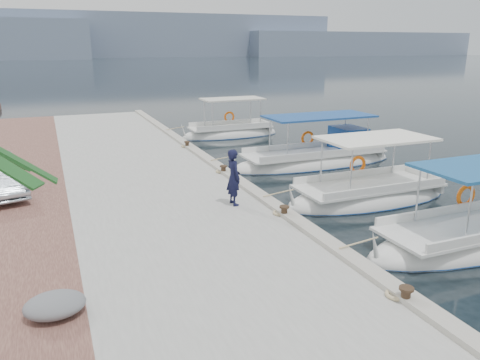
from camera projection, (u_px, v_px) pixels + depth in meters
name	position (u px, v px, depth m)	size (l,w,h in m)	color
ground	(322.00, 252.00, 12.30)	(400.00, 400.00, 0.00)	black
concrete_quay	(165.00, 200.00, 15.58)	(6.00, 40.00, 0.50)	#9D9D98
quay_curb	(242.00, 182.00, 16.51)	(0.44, 40.00, 0.12)	#A5A092
distant_hills	(131.00, 39.00, 200.07)	(330.00, 60.00, 18.00)	slate
fishing_caique_c	(368.00, 197.00, 16.30)	(6.29, 2.38, 2.83)	silver
fishing_caique_d	(316.00, 160.00, 21.20)	(8.03, 2.37, 2.83)	silver
fishing_caique_e	(230.00, 134.00, 27.74)	(5.96, 2.03, 2.83)	silver
mooring_bollards	(284.00, 210.00, 13.31)	(0.28, 20.28, 0.33)	black
fisherman	(234.00, 177.00, 14.18)	(0.63, 0.42, 1.73)	black
tarp_bundle	(55.00, 305.00, 8.47)	(1.10, 0.90, 0.40)	slate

